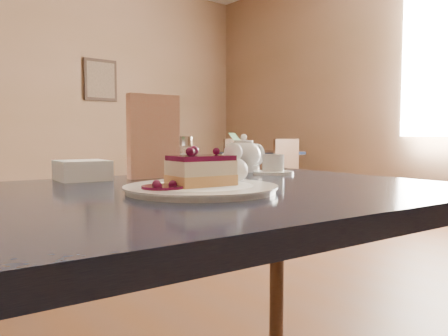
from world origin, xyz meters
TOP-DOWN VIEW (x-y plane):
  - main_table at (-0.16, 0.10)m, footprint 1.24×0.89m
  - dessert_plate at (-0.16, 0.06)m, footprint 0.29×0.29m
  - cheesecake_slice at (-0.16, 0.06)m, footprint 0.12×0.09m
  - whipped_cream at (-0.08, 0.06)m, footprint 0.06×0.06m
  - berry_sauce at (-0.25, 0.06)m, footprint 0.08×0.08m
  - tea_set at (0.24, 0.35)m, footprint 0.17×0.23m
  - menu_card at (-0.09, 0.37)m, footprint 0.14×0.04m
  - sugar_shaker at (0.00, 0.37)m, footprint 0.06×0.06m
  - napkin_stack at (-0.25, 0.43)m, footprint 0.13×0.13m
  - bg_table_far_right at (3.07, 3.23)m, footprint 0.92×1.61m

SIDE VIEW (x-z plane):
  - bg_table_far_right at x=3.07m, z-range -0.47..0.60m
  - main_table at x=-0.16m, z-range 0.29..1.02m
  - dessert_plate at x=-0.16m, z-range 0.73..0.74m
  - berry_sauce at x=-0.25m, z-range 0.74..0.75m
  - napkin_stack at x=-0.25m, z-range 0.73..0.78m
  - whipped_cream at x=-0.08m, z-range 0.74..0.80m
  - cheesecake_slice at x=-0.16m, z-range 0.74..0.80m
  - tea_set at x=0.24m, z-range 0.72..0.82m
  - sugar_shaker at x=0.00m, z-range 0.73..0.84m
  - menu_card at x=-0.09m, z-range 0.73..0.95m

